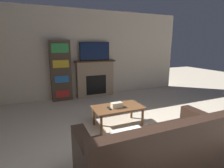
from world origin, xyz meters
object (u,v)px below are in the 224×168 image
at_px(bookshelf, 61,71).
at_px(couch, 156,153).
at_px(tv, 95,51).
at_px(coffee_table, 118,109).
at_px(fireplace, 95,78).

bearing_deg(bookshelf, couch, -79.29).
bearing_deg(tv, coffee_table, -95.96).
bearing_deg(couch, coffee_table, 84.71).
bearing_deg(couch, tv, 84.30).
relative_size(tv, bookshelf, 0.54).
distance_m(fireplace, couch, 3.73).
distance_m(couch, bookshelf, 3.79).
bearing_deg(coffee_table, fireplace, 84.09).
bearing_deg(coffee_table, bookshelf, 110.25).
xyz_separation_m(couch, coffee_table, (0.13, 1.43, 0.07)).
bearing_deg(fireplace, bookshelf, -178.75).
height_order(fireplace, tv, tv).
bearing_deg(tv, couch, -95.70).
xyz_separation_m(tv, coffee_table, (-0.23, -2.25, -1.08)).
bearing_deg(tv, bookshelf, -179.83).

